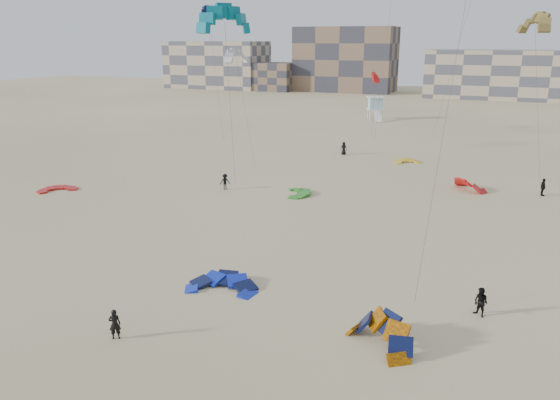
% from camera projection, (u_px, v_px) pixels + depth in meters
% --- Properties ---
extents(ground, '(320.00, 320.00, 0.00)m').
position_uv_depth(ground, '(198.00, 313.00, 30.09)').
color(ground, beige).
rests_on(ground, ground).
extents(kite_ground_blue, '(4.95, 5.14, 2.26)m').
position_uv_depth(kite_ground_blue, '(222.00, 289.00, 33.03)').
color(kite_ground_blue, '#131FEF').
rests_on(kite_ground_blue, ground).
extents(kite_ground_orange, '(5.49, 5.47, 3.94)m').
position_uv_depth(kite_ground_orange, '(379.00, 346.00, 26.91)').
color(kite_ground_orange, orange).
rests_on(kite_ground_orange, ground).
extents(kite_ground_red, '(4.92, 4.91, 0.61)m').
position_uv_depth(kite_ground_red, '(58.00, 190.00, 54.61)').
color(kite_ground_red, red).
rests_on(kite_ground_red, ground).
extents(kite_ground_green, '(4.70, 4.57, 1.08)m').
position_uv_depth(kite_ground_green, '(298.00, 194.00, 53.30)').
color(kite_ground_green, '#40961D').
rests_on(kite_ground_green, ground).
extents(kite_ground_red_far, '(5.45, 5.44, 3.68)m').
position_uv_depth(kite_ground_red_far, '(469.00, 190.00, 54.86)').
color(kite_ground_red_far, red).
rests_on(kite_ground_red_far, ground).
extents(kite_ground_yellow, '(4.41, 4.49, 1.33)m').
position_uv_depth(kite_ground_yellow, '(408.00, 163.00, 66.83)').
color(kite_ground_yellow, gold).
rests_on(kite_ground_yellow, ground).
extents(kitesurfer_main, '(0.70, 0.64, 1.61)m').
position_uv_depth(kitesurfer_main, '(115.00, 324.00, 27.32)').
color(kitesurfer_main, black).
rests_on(kitesurfer_main, ground).
extents(kitesurfer_b, '(1.01, 0.97, 1.65)m').
position_uv_depth(kitesurfer_b, '(481.00, 302.00, 29.56)').
color(kitesurfer_b, black).
rests_on(kitesurfer_b, ground).
extents(kitesurfer_c, '(1.18, 1.10, 1.60)m').
position_uv_depth(kitesurfer_c, '(225.00, 182.00, 54.73)').
color(kitesurfer_c, black).
rests_on(kitesurfer_c, ground).
extents(kitesurfer_d, '(0.71, 1.09, 1.72)m').
position_uv_depth(kitesurfer_d, '(543.00, 187.00, 52.47)').
color(kitesurfer_d, black).
rests_on(kitesurfer_d, ground).
extents(kitesurfer_e, '(0.90, 0.66, 1.67)m').
position_uv_depth(kitesurfer_e, '(344.00, 148.00, 71.36)').
color(kitesurfer_e, black).
rests_on(kitesurfer_e, ground).
extents(kite_fly_teal_a, '(5.96, 7.69, 16.27)m').
position_uv_depth(kite_fly_teal_a, '(225.00, 22.00, 43.98)').
color(kite_fly_teal_a, '#096A8D').
rests_on(kite_fly_teal_a, ground).
extents(kite_fly_grey, '(8.34, 10.26, 12.88)m').
position_uv_depth(kite_fly_grey, '(236.00, 57.00, 67.82)').
color(kite_fly_grey, white).
rests_on(kite_fly_grey, ground).
extents(kite_fly_olive, '(5.25, 6.75, 16.46)m').
position_uv_depth(kite_fly_olive, '(535.00, 25.00, 51.52)').
color(kite_fly_olive, brown).
rests_on(kite_fly_olive, ground).
extents(kite_fly_navy, '(5.21, 4.75, 18.11)m').
position_uv_depth(kite_fly_navy, '(209.00, 14.00, 74.78)').
color(kite_fly_navy, '#090B3A').
rests_on(kite_fly_navy, ground).
extents(kite_fly_red, '(4.09, 10.07, 9.05)m').
position_uv_depth(kite_fly_red, '(375.00, 78.00, 86.27)').
color(kite_fly_red, red).
rests_on(kite_fly_red, ground).
extents(lifeguard_tower_far, '(3.95, 6.34, 4.26)m').
position_uv_depth(lifeguard_tower_far, '(375.00, 108.00, 102.49)').
color(lifeguard_tower_far, white).
rests_on(lifeguard_tower_far, ground).
extents(condo_west_a, '(30.00, 15.00, 14.00)m').
position_uv_depth(condo_west_a, '(217.00, 65.00, 169.01)').
color(condo_west_a, tan).
rests_on(condo_west_a, ground).
extents(condo_west_b, '(28.00, 14.00, 18.00)m').
position_uv_depth(condo_west_b, '(346.00, 59.00, 157.33)').
color(condo_west_b, '#7A5F49').
rests_on(condo_west_b, ground).
extents(condo_mid, '(32.00, 16.00, 12.00)m').
position_uv_depth(condo_mid, '(492.00, 74.00, 139.96)').
color(condo_mid, tan).
rests_on(condo_mid, ground).
extents(condo_fill_left, '(12.00, 10.00, 8.00)m').
position_uv_depth(condo_fill_left, '(274.00, 77.00, 160.75)').
color(condo_fill_left, '#7A5F49').
rests_on(condo_fill_left, ground).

